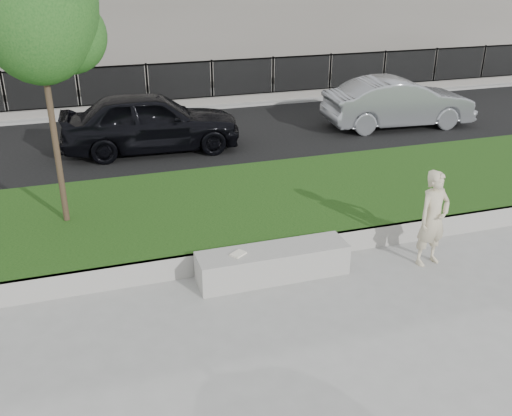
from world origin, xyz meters
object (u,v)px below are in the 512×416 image
object	(u,v)px
book	(238,254)
car_silver	(399,103)
stone_bench	(273,263)
young_tree	(41,9)
car_dark	(151,121)
man	(433,218)

from	to	relation	value
book	car_silver	xyz separation A→B (m)	(7.11, 7.19, 0.25)
stone_bench	book	world-z (taller)	book
young_tree	car_dark	size ratio (longest dim) A/B	1.08
book	young_tree	bearing A→B (deg)	101.61
young_tree	man	bearing A→B (deg)	-26.11
stone_bench	car_silver	xyz separation A→B (m)	(6.53, 7.19, 0.52)
man	car_dark	size ratio (longest dim) A/B	0.36
stone_bench	car_silver	world-z (taller)	car_silver
book	car_silver	bearing A→B (deg)	11.44
young_tree	car_silver	bearing A→B (deg)	26.18
book	young_tree	world-z (taller)	young_tree
young_tree	car_dark	bearing A→B (deg)	65.03
young_tree	stone_bench	bearing A→B (deg)	-38.58
book	car_dark	distance (m)	7.15
book	young_tree	size ratio (longest dim) A/B	0.05
car_silver	young_tree	bearing A→B (deg)	120.61
man	car_dark	distance (m)	8.32
man	stone_bench	bearing A→B (deg)	162.04
stone_bench	man	world-z (taller)	man
stone_bench	car_silver	distance (m)	9.72
young_tree	book	bearing A→B (deg)	-44.54
man	car_silver	world-z (taller)	man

